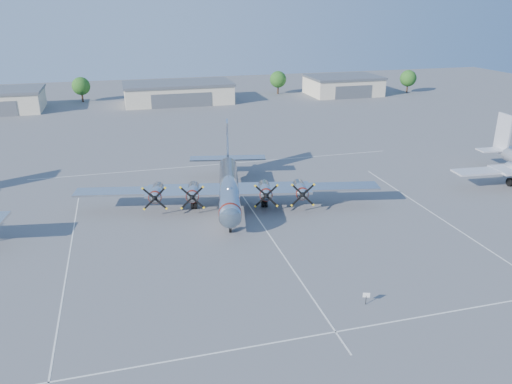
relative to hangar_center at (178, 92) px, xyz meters
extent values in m
plane|color=#59595C|center=(0.00, -81.96, -2.71)|extent=(260.00, 260.00, 0.00)
cube|color=silver|center=(-22.00, -86.96, -2.71)|extent=(0.15, 40.00, 0.01)
cube|color=silver|center=(0.00, -86.96, -2.71)|extent=(0.15, 40.00, 0.01)
cube|color=silver|center=(22.00, -86.96, -2.71)|extent=(0.15, 40.00, 0.01)
cube|color=silver|center=(0.00, -103.96, -2.71)|extent=(60.00, 0.15, 0.01)
cube|color=silver|center=(0.00, -56.96, -2.71)|extent=(60.00, 0.15, 0.01)
cube|color=beige|center=(0.00, 0.04, -0.31)|extent=(28.00, 14.00, 4.80)
cube|color=slate|center=(0.00, 0.04, 2.39)|extent=(28.60, 14.60, 0.60)
cube|color=slate|center=(0.00, -7.01, -0.91)|extent=(15.40, 0.20, 3.60)
cube|color=beige|center=(48.00, 0.04, -0.31)|extent=(20.00, 14.00, 4.80)
cube|color=slate|center=(48.00, 0.04, 2.39)|extent=(20.60, 14.60, 0.60)
cube|color=slate|center=(48.00, -7.01, -0.91)|extent=(11.00, 0.20, 3.60)
cylinder|color=#382619|center=(-25.00, 8.04, -1.31)|extent=(0.50, 0.50, 2.80)
sphere|color=#1C4E16|center=(-25.00, 8.04, 1.53)|extent=(4.80, 4.80, 4.80)
cylinder|color=#382619|center=(30.00, 6.04, -1.31)|extent=(0.50, 0.50, 2.80)
sphere|color=#1C4E16|center=(30.00, 6.04, 1.53)|extent=(4.80, 4.80, 4.80)
cylinder|color=#382619|center=(68.00, -1.96, -1.31)|extent=(0.50, 0.50, 2.80)
sphere|color=#1C4E16|center=(68.00, -1.96, 1.53)|extent=(4.80, 4.80, 4.80)
cylinder|color=black|center=(4.20, -100.97, -2.26)|extent=(0.07, 0.07, 0.90)
cube|color=white|center=(4.20, -100.97, -1.75)|extent=(0.60, 0.26, 0.45)
camera|label=1|loc=(-15.25, -135.04, 22.44)|focal=35.00mm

